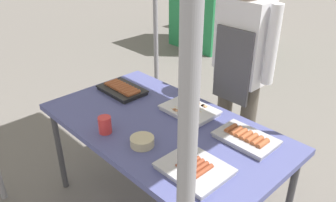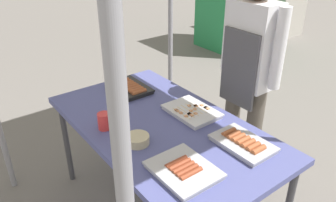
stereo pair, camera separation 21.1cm
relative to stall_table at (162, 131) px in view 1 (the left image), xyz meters
The scene contains 8 objects.
stall_table is the anchor object (origin of this frame).
tray_grilled_sausages 0.50m from the stall_table, 23.25° to the right, with size 0.34×0.28×0.05m.
tray_meat_skewers 0.25m from the stall_table, 86.21° to the left, with size 0.36×0.26×0.04m.
tray_pork_links 0.57m from the stall_table, behind, with size 0.36×0.24×0.05m.
tray_spring_rolls 0.53m from the stall_table, 25.45° to the left, with size 0.35×0.23×0.05m.
condiment_bowl 0.27m from the stall_table, 69.81° to the right, with size 0.14×0.14×0.05m, color #BFB28C.
drink_cup_near_edge 0.37m from the stall_table, 118.74° to the right, with size 0.08×0.08×0.11m, color red.
vendor_woman 0.78m from the stall_table, 84.84° to the left, with size 0.52×0.23×1.68m.
Camera 1 is at (1.35, -1.24, 1.89)m, focal length 36.12 mm.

